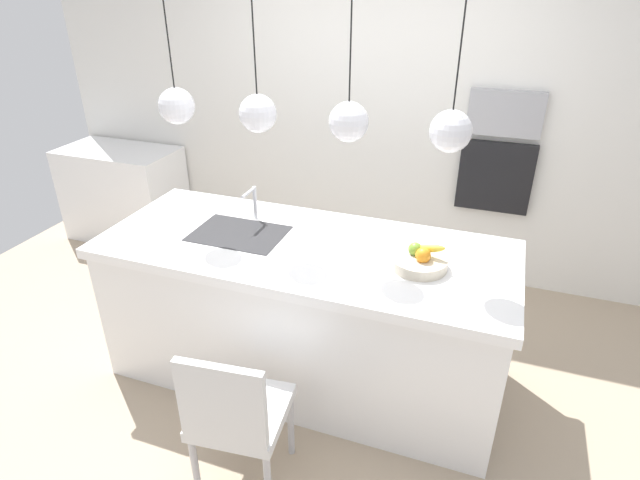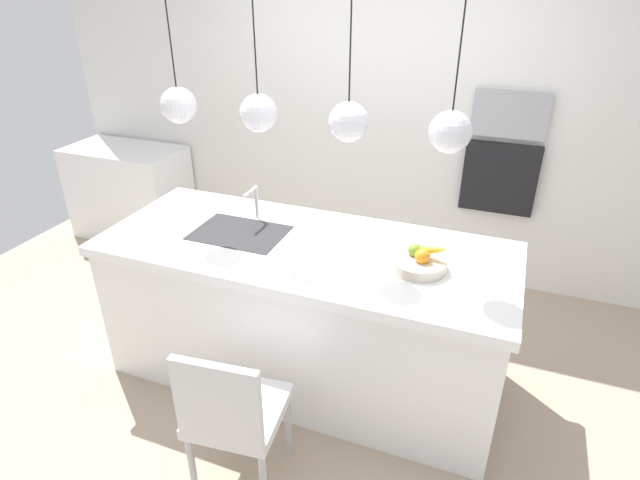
# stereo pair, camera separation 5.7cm
# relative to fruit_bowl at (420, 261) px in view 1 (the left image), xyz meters

# --- Properties ---
(floor) EXTENTS (6.60, 6.60, 0.00)m
(floor) POSITION_rel_fruit_bowl_xyz_m (-0.68, 0.03, -1.00)
(floor) COLOR tan
(floor) RESTS_ON ground
(back_wall) EXTENTS (6.00, 0.10, 2.60)m
(back_wall) POSITION_rel_fruit_bowl_xyz_m (-0.68, 1.68, 0.30)
(back_wall) COLOR silver
(back_wall) RESTS_ON ground
(kitchen_island) EXTENTS (2.46, 1.00, 0.95)m
(kitchen_island) POSITION_rel_fruit_bowl_xyz_m (-0.68, 0.03, -0.52)
(kitchen_island) COLOR white
(kitchen_island) RESTS_ON ground
(sink_basin) EXTENTS (0.56, 0.40, 0.02)m
(sink_basin) POSITION_rel_fruit_bowl_xyz_m (-1.12, 0.03, -0.05)
(sink_basin) COLOR #2D2D30
(sink_basin) RESTS_ON kitchen_island
(faucet) EXTENTS (0.02, 0.17, 0.22)m
(faucet) POSITION_rel_fruit_bowl_xyz_m (-1.12, 0.24, 0.10)
(faucet) COLOR silver
(faucet) RESTS_ON kitchen_island
(fruit_bowl) EXTENTS (0.30, 0.30, 0.16)m
(fruit_bowl) POSITION_rel_fruit_bowl_xyz_m (0.00, 0.00, 0.00)
(fruit_bowl) COLOR beige
(fruit_bowl) RESTS_ON kitchen_island
(side_counter) EXTENTS (1.10, 0.60, 0.89)m
(side_counter) POSITION_rel_fruit_bowl_xyz_m (-3.08, 1.31, -0.55)
(side_counter) COLOR white
(side_counter) RESTS_ON ground
(microwave) EXTENTS (0.54, 0.08, 0.34)m
(microwave) POSITION_rel_fruit_bowl_xyz_m (0.31, 1.61, 0.45)
(microwave) COLOR #9E9EA3
(microwave) RESTS_ON back_wall
(oven) EXTENTS (0.56, 0.08, 0.56)m
(oven) POSITION_rel_fruit_bowl_xyz_m (0.31, 1.61, -0.05)
(oven) COLOR black
(oven) RESTS_ON back_wall
(chair_near) EXTENTS (0.48, 0.48, 0.91)m
(chair_near) POSITION_rel_fruit_bowl_xyz_m (-0.68, -0.90, -0.49)
(chair_near) COLOR silver
(chair_near) RESTS_ON ground
(pendant_light_left) EXTENTS (0.21, 0.21, 0.81)m
(pendant_light_left) POSITION_rel_fruit_bowl_xyz_m (-1.45, 0.03, 0.71)
(pendant_light_left) COLOR silver
(pendant_light_center_left) EXTENTS (0.21, 0.21, 0.81)m
(pendant_light_center_left) POSITION_rel_fruit_bowl_xyz_m (-0.94, 0.03, 0.71)
(pendant_light_center_left) COLOR silver
(pendant_light_center_right) EXTENTS (0.21, 0.21, 0.81)m
(pendant_light_center_right) POSITION_rel_fruit_bowl_xyz_m (-0.43, 0.03, 0.71)
(pendant_light_center_right) COLOR silver
(pendant_light_right) EXTENTS (0.21, 0.21, 0.81)m
(pendant_light_right) POSITION_rel_fruit_bowl_xyz_m (0.08, 0.03, 0.71)
(pendant_light_right) COLOR silver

